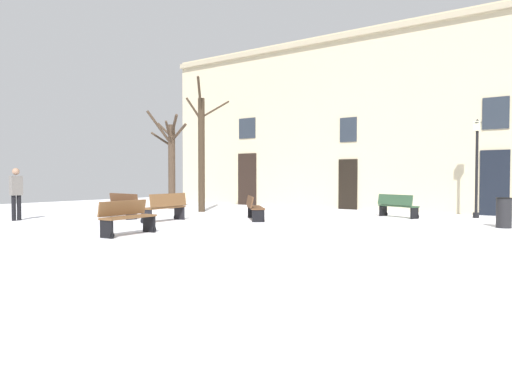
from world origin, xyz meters
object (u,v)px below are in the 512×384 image
Objects in this scene: bench_far_corner at (165,207)px; bench_back_to_back_right at (120,205)px; bench_by_litter_bin at (127,217)px; person_near_bench at (16,191)px; bench_near_center_tree at (397,206)px; tree_near_facade at (201,150)px; litter_bin at (504,213)px; streetlamp at (477,157)px; tree_left_of_center at (171,159)px; bench_facing_shops at (254,207)px.

bench_far_corner is 2.32m from bench_back_to_back_right.
bench_back_to_back_right reaches higher than bench_by_litter_bin.
person_near_bench reaches higher than bench_far_corner.
bench_far_corner reaches higher than bench_near_center_tree.
person_near_bench is (-2.45, -6.74, -1.65)m from tree_near_facade.
bench_near_center_tree is (-3.77, 1.64, -0.01)m from litter_bin.
person_near_bench is at bearing -140.66° from streetlamp.
tree_near_facade reaches higher than person_near_bench.
litter_bin reaches higher than bench_near_center_tree.
tree_left_of_center is at bearing -140.26° from bench_far_corner.
tree_near_facade reaches higher than litter_bin.
tree_near_facade reaches higher than bench_back_to_back_right.
bench_far_corner is (1.97, -3.98, -2.18)m from tree_near_facade.
litter_bin is (14.06, -0.12, -1.89)m from tree_left_of_center.
tree_near_facade is (2.51, -0.62, 0.33)m from tree_left_of_center.
tree_left_of_center is 14.19m from litter_bin.
tree_left_of_center reaches higher than bench_back_to_back_right.
bench_far_corner is 3.67m from bench_by_litter_bin.
bench_far_corner is (4.47, -4.60, -1.85)m from tree_left_of_center.
bench_by_litter_bin is (-0.19, -5.34, 0.02)m from bench_facing_shops.
tree_near_facade is 3.15× the size of bench_far_corner.
tree_left_of_center reaches higher than streetlamp.
litter_bin is at bearing -66.63° from streetlamp.
streetlamp is 2.17× the size of bench_facing_shops.
bench_near_center_tree is at bearing -85.32° from bench_facing_shops.
bench_back_to_back_right is (-4.43, -2.25, 0.03)m from bench_facing_shops.
tree_left_of_center is at bearing -176.16° from person_near_bench.
tree_left_of_center is 2.76× the size of bench_facing_shops.
bench_facing_shops is at bearing 130.68° from person_near_bench.
bench_near_center_tree is at bearing 15.39° from tree_near_facade.
tree_left_of_center is at bearing 31.03° from bench_near_center_tree.
bench_back_to_back_right is (-2.32, -0.04, -0.01)m from bench_far_corner.
bench_far_corner is (-8.24, -7.61, -1.73)m from streetlamp.
tree_left_of_center is 2.56× the size of bench_far_corner.
bench_facing_shops is at bearing -138.62° from streetlamp.
bench_far_corner is (-9.59, -4.48, 0.03)m from litter_bin.
litter_bin is 0.54× the size of bench_facing_shops.
litter_bin is 0.54× the size of bench_by_litter_bin.
tree_left_of_center is 2.60m from tree_near_facade.
bench_facing_shops is (4.07, -1.77, -2.22)m from tree_near_facade.
bench_by_litter_bin is at bearing -120.49° from streetlamp.
bench_far_corner is 0.92× the size of bench_back_to_back_right.
litter_bin is (11.56, 0.50, -2.21)m from tree_near_facade.
bench_facing_shops is 1.00× the size of bench_near_center_tree.
person_near_bench is at bearing -119.62° from bench_back_to_back_right.
bench_by_litter_bin is (3.88, -7.11, -2.20)m from tree_near_facade.
tree_near_facade is 8.39m from bench_by_litter_bin.
litter_bin reaches higher than bench_back_to_back_right.
bench_back_to_back_right is at bearing -159.20° from litter_bin.
litter_bin reaches higher than bench_facing_shops.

